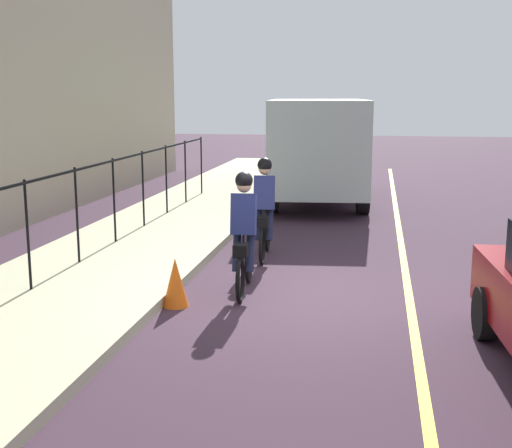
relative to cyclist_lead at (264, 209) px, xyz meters
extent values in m
plane|color=#382533|center=(-2.40, -0.88, -0.91)|extent=(80.00, 80.00, 0.00)
cube|color=yellow|center=(-2.40, -2.48, -0.91)|extent=(36.00, 0.12, 0.01)
cube|color=#B5B592|center=(-2.40, 2.52, -0.84)|extent=(40.00, 3.20, 0.15)
cylinder|color=black|center=(-3.04, 2.92, 0.04)|extent=(0.04, 0.04, 1.60)
cylinder|color=black|center=(-1.40, 2.92, 0.04)|extent=(0.04, 0.04, 1.60)
cylinder|color=black|center=(0.24, 2.92, 0.04)|extent=(0.04, 0.04, 1.60)
cylinder|color=black|center=(1.87, 2.92, 0.04)|extent=(0.04, 0.04, 1.60)
cylinder|color=black|center=(3.51, 2.92, 0.04)|extent=(0.04, 0.04, 1.60)
cylinder|color=black|center=(5.15, 2.92, 0.04)|extent=(0.04, 0.04, 1.60)
cylinder|color=black|center=(6.79, 2.92, 0.04)|extent=(0.04, 0.04, 1.60)
cube|color=black|center=(-1.40, 2.92, 0.79)|extent=(16.38, 0.04, 0.04)
torus|color=black|center=(0.60, 0.04, -0.58)|extent=(0.66, 0.11, 0.66)
torus|color=black|center=(-0.44, -0.03, -0.58)|extent=(0.66, 0.11, 0.66)
cube|color=black|center=(0.08, 0.01, -0.33)|extent=(0.93, 0.10, 0.24)
cylinder|color=black|center=(-0.07, 0.00, -0.18)|extent=(0.03, 0.03, 0.35)
cube|color=navy|center=(-0.02, 0.00, 0.29)|extent=(0.36, 0.38, 0.63)
sphere|color=tan|center=(0.03, 0.00, 0.71)|extent=(0.22, 0.22, 0.22)
sphere|color=black|center=(0.03, 0.00, 0.78)|extent=(0.26, 0.26, 0.26)
cylinder|color=#191E38|center=(-0.05, 0.10, -0.23)|extent=(0.34, 0.14, 0.65)
cylinder|color=#191E38|center=(-0.03, -0.10, -0.23)|extent=(0.34, 0.14, 0.65)
cube|color=black|center=(-0.39, -0.03, -0.16)|extent=(0.25, 0.22, 0.18)
torus|color=black|center=(-1.61, -0.02, -0.58)|extent=(0.66, 0.11, 0.66)
torus|color=black|center=(-2.66, -0.09, -0.58)|extent=(0.66, 0.11, 0.66)
cube|color=black|center=(-2.13, -0.05, -0.33)|extent=(0.93, 0.10, 0.24)
cylinder|color=black|center=(-2.28, -0.06, -0.18)|extent=(0.03, 0.03, 0.35)
cube|color=navy|center=(-2.23, -0.06, 0.29)|extent=(0.36, 0.38, 0.63)
sphere|color=tan|center=(-2.18, -0.06, 0.71)|extent=(0.22, 0.22, 0.22)
sphere|color=black|center=(-2.18, -0.06, 0.78)|extent=(0.26, 0.26, 0.26)
cylinder|color=#191E38|center=(-2.26, 0.04, -0.23)|extent=(0.34, 0.14, 0.65)
cylinder|color=#191E38|center=(-2.25, -0.16, -0.23)|extent=(0.34, 0.14, 0.65)
cube|color=black|center=(-2.61, -0.09, -0.16)|extent=(0.25, 0.22, 0.18)
cylinder|color=black|center=(-3.58, -3.30, -0.59)|extent=(0.65, 0.26, 0.64)
cube|color=#B0C0BA|center=(5.97, -0.42, 0.72)|extent=(4.97, 2.84, 2.30)
cube|color=silver|center=(9.37, -0.09, 0.52)|extent=(2.02, 2.37, 1.90)
cylinder|color=black|center=(9.13, 1.01, -0.43)|extent=(0.98, 0.39, 0.96)
cylinder|color=black|center=(9.34, -1.22, -0.43)|extent=(0.98, 0.39, 0.96)
cylinder|color=black|center=(4.81, 0.59, -0.43)|extent=(0.98, 0.39, 0.96)
cylinder|color=black|center=(5.02, -1.64, -0.43)|extent=(0.98, 0.39, 0.96)
cone|color=orange|center=(-3.00, 0.76, -0.56)|extent=(0.36, 0.36, 0.69)
camera|label=1|loc=(-11.83, -1.94, 2.02)|focal=47.85mm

